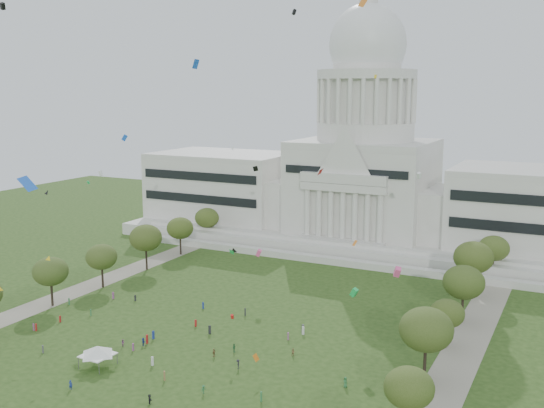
{
  "coord_description": "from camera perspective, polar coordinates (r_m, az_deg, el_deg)",
  "views": [
    {
      "loc": [
        67.44,
        -89.15,
        51.21
      ],
      "look_at": [
        0.0,
        45.0,
        24.0
      ],
      "focal_mm": 42.0,
      "sensor_mm": 36.0,
      "label": 1
    }
  ],
  "objects": [
    {
      "name": "row_tree_l_2",
      "position": [
        160.65,
        -19.24,
        -5.73
      ],
      "size": [
        8.42,
        8.42,
        11.97
      ],
      "color": "black",
      "rests_on": "ground"
    },
    {
      "name": "person_4",
      "position": [
        127.02,
        -5.22,
        -13.13
      ],
      "size": [
        0.63,
        1.03,
        1.69
      ],
      "primitive_type": "imported",
      "rotation": [
        0.0,
        0.0,
        4.62
      ],
      "color": "olive",
      "rests_on": "ground"
    },
    {
      "name": "person_11",
      "position": [
        111.48,
        -10.91,
        -16.79
      ],
      "size": [
        1.58,
        1.45,
        1.66
      ],
      "primitive_type": "imported",
      "rotation": [
        0.0,
        0.0,
        2.46
      ],
      "color": "#26262B",
      "rests_on": "ground"
    },
    {
      "name": "capitol",
      "position": [
        215.61,
        8.22,
        2.46
      ],
      "size": [
        160.0,
        64.5,
        91.3
      ],
      "color": "beige",
      "rests_on": "ground"
    },
    {
      "name": "distant_crowd",
      "position": [
        139.51,
        -10.06,
        -11.06
      ],
      "size": [
        64.19,
        36.69,
        1.84
      ],
      "color": "#26262B",
      "rests_on": "ground"
    },
    {
      "name": "person_10",
      "position": [
        128.77,
        -3.42,
        -12.75
      ],
      "size": [
        0.63,
        1.07,
        1.77
      ],
      "primitive_type": "imported",
      "rotation": [
        0.0,
        0.0,
        1.63
      ],
      "color": "#33723F",
      "rests_on": "ground"
    },
    {
      "name": "ground",
      "position": [
        122.96,
        -9.78,
        -14.5
      ],
      "size": [
        400.0,
        400.0,
        0.0
      ],
      "primitive_type": "plane",
      "color": "#264415",
      "rests_on": "ground"
    },
    {
      "name": "row_tree_r_5",
      "position": [
        166.34,
        17.61,
        -4.59
      ],
      "size": [
        9.82,
        9.82,
        13.96
      ],
      "color": "black",
      "rests_on": "ground"
    },
    {
      "name": "row_tree_l_3",
      "position": [
        171.56,
        -15.04,
        -4.61
      ],
      "size": [
        8.12,
        8.12,
        11.55
      ],
      "color": "black",
      "rests_on": "ground"
    },
    {
      "name": "row_tree_r_3",
      "position": [
        133.28,
        15.41,
        -9.45
      ],
      "size": [
        7.01,
        7.01,
        9.98
      ],
      "color": "black",
      "rests_on": "ground"
    },
    {
      "name": "row_tree_l_6",
      "position": [
        216.09,
        -5.86,
        -1.24
      ],
      "size": [
        8.19,
        8.19,
        11.64
      ],
      "color": "black",
      "rests_on": "ground"
    },
    {
      "name": "path_left",
      "position": [
        173.62,
        -16.75,
        -7.33
      ],
      "size": [
        8.0,
        160.0,
        0.04
      ],
      "primitive_type": "cube",
      "color": "gray",
      "rests_on": "ground"
    },
    {
      "name": "row_tree_r_4",
      "position": [
        147.12,
        16.81,
        -6.74
      ],
      "size": [
        9.19,
        9.19,
        13.06
      ],
      "color": "black",
      "rests_on": "ground"
    },
    {
      "name": "row_tree_l_4",
      "position": [
        185.01,
        -11.25,
        -2.99
      ],
      "size": [
        9.29,
        9.29,
        13.21
      ],
      "color": "black",
      "rests_on": "ground"
    },
    {
      "name": "row_tree_r_2",
      "position": [
        116.74,
        13.66,
        -10.88
      ],
      "size": [
        9.55,
        9.55,
        13.58
      ],
      "color": "black",
      "rests_on": "ground"
    },
    {
      "name": "person_2",
      "position": [
        127.08,
        1.93,
        -13.13
      ],
      "size": [
        0.81,
        0.86,
        1.51
      ],
      "primitive_type": "imported",
      "rotation": [
        0.0,
        0.0,
        0.9
      ],
      "color": "olive",
      "rests_on": "ground"
    },
    {
      "name": "path_right",
      "position": [
        131.13,
        16.44,
        -13.15
      ],
      "size": [
        8.0,
        160.0,
        0.04
      ],
      "primitive_type": "cube",
      "color": "gray",
      "rests_on": "ground"
    },
    {
      "name": "row_tree_r_6",
      "position": [
        183.61,
        19.26,
        -3.76
      ],
      "size": [
        8.42,
        8.42,
        11.97
      ],
      "color": "black",
      "rests_on": "ground"
    },
    {
      "name": "person_7",
      "position": [
        119.36,
        -17.61,
        -15.18
      ],
      "size": [
        0.75,
        0.64,
        1.74
      ],
      "primitive_type": "imported",
      "rotation": [
        0.0,
        0.0,
        3.47
      ],
      "color": "navy",
      "rests_on": "ground"
    },
    {
      "name": "event_tent",
      "position": [
        125.85,
        -15.38,
        -12.53
      ],
      "size": [
        7.89,
        7.89,
        4.16
      ],
      "color": "#4C4C4C",
      "rests_on": "ground"
    },
    {
      "name": "kite_swarm",
      "position": [
        121.79,
        -8.03,
        -0.45
      ],
      "size": [
        89.84,
        107.07,
        66.93
      ],
      "color": "yellow",
      "rests_on": "ground"
    },
    {
      "name": "person_9",
      "position": [
        113.45,
        -6.16,
        -16.19
      ],
      "size": [
        0.78,
        1.1,
        1.54
      ],
      "primitive_type": "imported",
      "rotation": [
        0.0,
        0.0,
        1.27
      ],
      "color": "#33723F",
      "rests_on": "ground"
    },
    {
      "name": "row_tree_l_5",
      "position": [
        200.43,
        -8.24,
        -2.16
      ],
      "size": [
        8.33,
        8.33,
        11.85
      ],
      "color": "black",
      "rests_on": "ground"
    },
    {
      "name": "person_5",
      "position": [
        134.27,
        -11.47,
        -12.0
      ],
      "size": [
        1.57,
        1.25,
        1.59
      ],
      "primitive_type": "imported",
      "rotation": [
        0.0,
        0.0,
        2.61
      ],
      "color": "navy",
      "rests_on": "ground"
    },
    {
      "name": "person_8",
      "position": [
        134.78,
        -13.21,
        -12.01
      ],
      "size": [
        0.81,
        0.66,
        1.44
      ],
      "primitive_type": "imported",
      "rotation": [
        0.0,
        0.0,
        2.76
      ],
      "color": "#994C8C",
      "rests_on": "ground"
    },
    {
      "name": "person_0",
      "position": [
        115.61,
        6.59,
        -15.57
      ],
      "size": [
        1.09,
        0.96,
        1.88
      ],
      "primitive_type": "imported",
      "rotation": [
        0.0,
        0.0,
        5.79
      ],
      "color": "#33723F",
      "rests_on": "ground"
    },
    {
      "name": "person_3",
      "position": [
        121.73,
        -3.07,
        -14.15
      ],
      "size": [
        1.17,
        1.31,
        1.82
      ],
      "primitive_type": "imported",
      "rotation": [
        0.0,
        0.0,
        5.32
      ],
      "color": "#26262B",
      "rests_on": "ground"
    },
    {
      "name": "row_tree_r_1",
      "position": [
        99.93,
        12.19,
        -15.81
      ],
      "size": [
        7.58,
        7.58,
        10.78
      ],
      "color": "black",
      "rests_on": "ground"
    }
  ]
}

